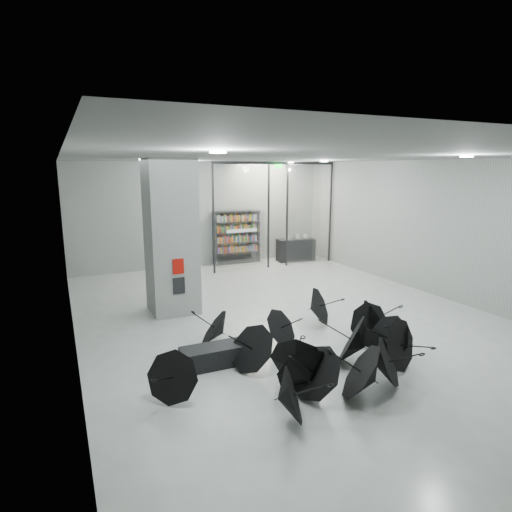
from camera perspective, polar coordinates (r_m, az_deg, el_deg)
name	(u,v)px	position (r m, az deg, el deg)	size (l,w,h in m)	color
room	(294,207)	(10.21, 5.14, 6.56)	(14.00, 14.02, 4.01)	gray
column	(171,237)	(11.23, -11.33, 2.50)	(1.20, 1.20, 4.00)	slate
fire_cabinet	(178,266)	(10.76, -10.39, -1.38)	(0.28, 0.04, 0.38)	#A50A07
info_panel	(179,286)	(10.89, -10.30, -3.94)	(0.30, 0.03, 0.42)	black
exit_sign	(279,166)	(15.97, 3.05, 11.90)	(0.30, 0.06, 0.15)	#0CE533
glass_partition	(275,211)	(16.21, 2.63, 6.10)	(5.06, 0.08, 4.00)	silver
bench	(213,356)	(8.45, -5.83, -13.21)	(1.22, 0.52, 0.39)	black
bookshelf	(237,237)	(17.02, -2.60, 2.54)	(1.92, 0.38, 2.11)	black
shop_counter	(296,250)	(17.61, 5.33, 0.84)	(1.52, 0.61, 0.91)	black
umbrella_cluster	(326,353)	(8.39, 9.32, -12.71)	(5.77, 4.68, 1.26)	black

